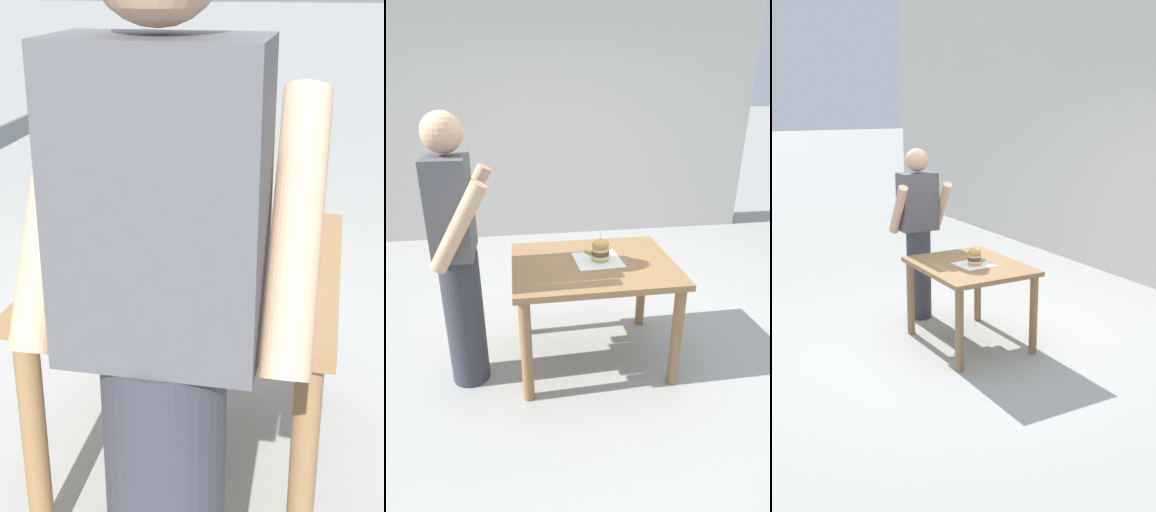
# 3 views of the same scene
# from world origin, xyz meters

# --- Properties ---
(ground_plane) EXTENTS (80.00, 80.00, 0.00)m
(ground_plane) POSITION_xyz_m (0.00, 0.00, 0.00)
(ground_plane) COLOR #9E9E99
(patio_table) EXTENTS (0.85, 1.05, 0.74)m
(patio_table) POSITION_xyz_m (0.00, 0.00, 0.62)
(patio_table) COLOR olive
(patio_table) RESTS_ON ground
(serving_paper) EXTENTS (0.32, 0.32, 0.00)m
(serving_paper) POSITION_xyz_m (0.03, -0.04, 0.74)
(serving_paper) COLOR white
(serving_paper) RESTS_ON patio_table
(sandwich) EXTENTS (0.12, 0.12, 0.19)m
(sandwich) POSITION_xyz_m (0.02, -0.05, 0.82)
(sandwich) COLOR gold
(sandwich) RESTS_ON serving_paper
(pickle_spear) EXTENTS (0.08, 0.06, 0.02)m
(pickle_spear) POSITION_xyz_m (0.13, 0.00, 0.76)
(pickle_spear) COLOR #8EA83D
(pickle_spear) RESTS_ON serving_paper
(diner_across_table) EXTENTS (0.55, 0.35, 1.69)m
(diner_across_table) POSITION_xyz_m (-0.10, 0.83, 0.88)
(diner_across_table) COLOR #33333D
(diner_across_table) RESTS_ON ground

